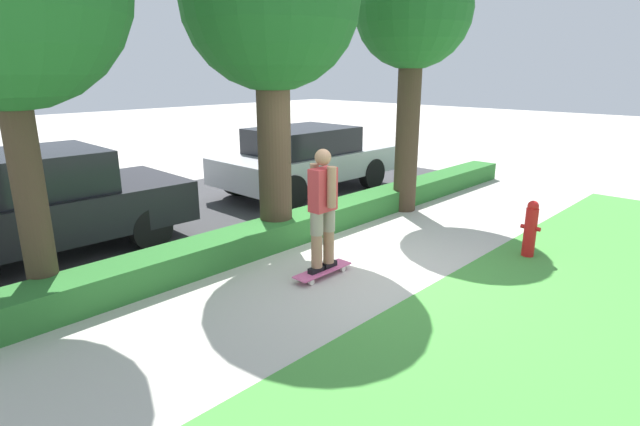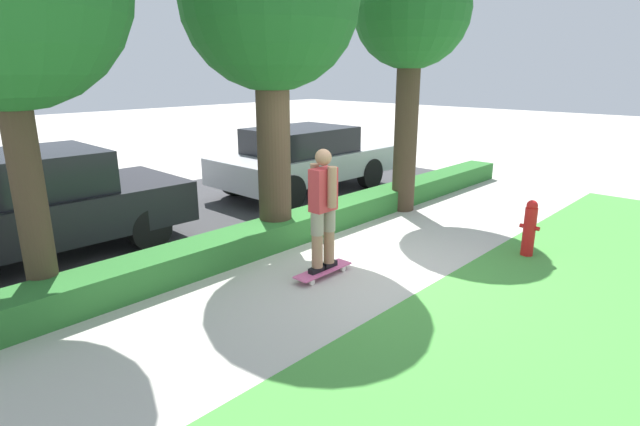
{
  "view_description": "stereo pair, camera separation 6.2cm",
  "coord_description": "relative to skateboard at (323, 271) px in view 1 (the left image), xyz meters",
  "views": [
    {
      "loc": [
        -5.1,
        -4.02,
        2.66
      ],
      "look_at": [
        -0.24,
        0.6,
        0.73
      ],
      "focal_mm": 28.0,
      "sensor_mm": 36.0,
      "label": 1
    },
    {
      "loc": [
        -5.15,
        -3.98,
        2.66
      ],
      "look_at": [
        -0.24,
        0.6,
        0.73
      ],
      "focal_mm": 28.0,
      "sensor_mm": 36.0,
      "label": 2
    }
  ],
  "objects": [
    {
      "name": "ground_plane",
      "position": [
        0.59,
        -0.21,
        -0.08
      ],
      "size": [
        60.0,
        60.0,
        0.0
      ],
      "primitive_type": "plane",
      "color": "#BCB7AD"
    },
    {
      "name": "street_asphalt",
      "position": [
        0.59,
        3.99,
        -0.08
      ],
      "size": [
        13.89,
        5.0,
        0.01
      ],
      "color": "#38383A",
      "rests_on": "ground_plane"
    },
    {
      "name": "grass_lawn_strip",
      "position": [
        0.59,
        -3.21,
        -0.07
      ],
      "size": [
        13.89,
        4.0,
        0.01
      ],
      "color": "#47933D",
      "rests_on": "ground_plane"
    },
    {
      "name": "fire_hydrant",
      "position": [
        2.64,
        -1.69,
        0.35
      ],
      "size": [
        0.18,
        0.28,
        0.85
      ],
      "color": "red",
      "rests_on": "ground_plane"
    },
    {
      "name": "hedge_row",
      "position": [
        0.59,
        1.39,
        0.12
      ],
      "size": [
        13.89,
        0.6,
        0.4
      ],
      "color": "#2D702D",
      "rests_on": "ground_plane"
    },
    {
      "name": "skateboard",
      "position": [
        0.0,
        0.0,
        0.0
      ],
      "size": [
        0.91,
        0.24,
        0.1
      ],
      "color": "#DB5B93",
      "rests_on": "ground_plane"
    },
    {
      "name": "parked_car_front",
      "position": [
        -2.42,
        3.54,
        0.73
      ],
      "size": [
        4.42,
        2.02,
        1.56
      ],
      "rotation": [
        0.0,
        0.0,
        -0.03
      ],
      "color": "black",
      "rests_on": "ground_plane"
    },
    {
      "name": "tree_mid",
      "position": [
        0.51,
        1.5,
        3.46
      ],
      "size": [
        2.57,
        2.57,
        4.91
      ],
      "color": "#423323",
      "rests_on": "ground_plane"
    },
    {
      "name": "tree_far",
      "position": [
        3.54,
        1.12,
        3.51
      ],
      "size": [
        2.11,
        2.11,
        4.77
      ],
      "color": "#423323",
      "rests_on": "ground_plane"
    },
    {
      "name": "skater_person",
      "position": [
        0.0,
        0.0,
        0.88
      ],
      "size": [
        0.49,
        0.41,
        1.62
      ],
      "color": "black",
      "rests_on": "skateboard"
    },
    {
      "name": "parked_car_middle",
      "position": [
        3.25,
        3.59,
        0.69
      ],
      "size": [
        4.18,
        1.95,
        1.45
      ],
      "rotation": [
        0.0,
        0.0,
        -0.01
      ],
      "color": "#B7B7BC",
      "rests_on": "ground_plane"
    }
  ]
}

